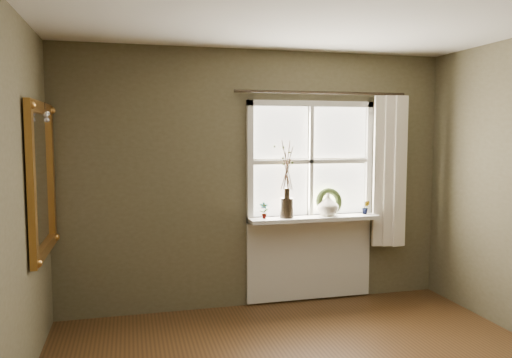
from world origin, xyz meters
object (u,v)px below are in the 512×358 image
object	(u,v)px
cream_vase	(328,205)
wreath	(329,205)
dark_jug	(287,208)
gilt_mirror	(42,179)

from	to	relation	value
cream_vase	wreath	bearing A→B (deg)	53.40
dark_jug	wreath	size ratio (longest dim) A/B	0.69
gilt_mirror	cream_vase	bearing A→B (deg)	8.96
dark_jug	cream_vase	distance (m)	0.44
dark_jug	wreath	world-z (taller)	wreath
dark_jug	gilt_mirror	world-z (taller)	gilt_mirror
wreath	gilt_mirror	bearing A→B (deg)	-173.36
dark_jug	cream_vase	xyz separation A→B (m)	(0.44, 0.00, 0.02)
cream_vase	gilt_mirror	size ratio (longest dim) A/B	0.19
wreath	gilt_mirror	world-z (taller)	gilt_mirror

